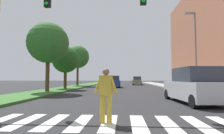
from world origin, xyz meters
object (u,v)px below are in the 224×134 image
tree_mid (48,43)px  sedan_midblock (114,82)px  tree_far (66,60)px  pedestrian_performer (106,93)px  sedan_distant (137,81)px  tree_distant (78,57)px  street_lamp_right (195,44)px  traffic_light_gantry (46,15)px  suv_crossing (194,86)px

tree_mid → sedan_midblock: tree_mid is taller
tree_far → sedan_midblock: tree_far is taller
pedestrian_performer → sedan_distant: (3.36, 31.47, -0.13)m
tree_distant → street_lamp_right: street_lamp_right is taller
pedestrian_performer → tree_mid: bearing=121.7°
tree_far → sedan_midblock: 8.70m
tree_distant → tree_mid: bearing=-87.0°
tree_far → traffic_light_gantry: (3.45, -13.20, 0.71)m
tree_distant → traffic_light_gantry: bearing=-79.1°
pedestrian_performer → sedan_midblock: size_ratio=0.37×
pedestrian_performer → sedan_distant: sedan_distant is taller
suv_crossing → sedan_distant: suv_crossing is taller
suv_crossing → sedan_midblock: bearing=107.7°
pedestrian_performer → suv_crossing: bearing=46.5°
tree_far → sedan_midblock: bearing=47.1°
suv_crossing → sedan_midblock: suv_crossing is taller
tree_distant → street_lamp_right: bearing=-41.6°
traffic_light_gantry → street_lamp_right: size_ratio=1.09×
tree_mid → sedan_midblock: bearing=62.5°
street_lamp_right → pedestrian_performer: size_ratio=4.44×
traffic_light_gantry → pedestrian_performer: (3.07, -2.35, -3.40)m
street_lamp_right → suv_crossing: size_ratio=1.58×
tree_mid → suv_crossing: 13.12m
suv_crossing → sedan_midblock: (-5.38, 16.87, -0.12)m
street_lamp_right → pedestrian_performer: street_lamp_right is taller
traffic_light_gantry → sedan_distant: (6.43, 29.12, -3.53)m
tree_mid → street_lamp_right: (13.81, 0.73, -0.12)m
tree_far → traffic_light_gantry: bearing=-75.4°
tree_distant → pedestrian_performer: size_ratio=4.05×
traffic_light_gantry → sedan_distant: traffic_light_gantry is taller
traffic_light_gantry → suv_crossing: (7.53, 2.36, -3.40)m
traffic_light_gantry → pedestrian_performer: traffic_light_gantry is taller
suv_crossing → sedan_midblock: size_ratio=1.04×
street_lamp_right → sedan_distant: size_ratio=1.75×
tree_far → suv_crossing: 15.66m
tree_far → street_lamp_right: bearing=-16.8°
tree_far → tree_distant: size_ratio=0.75×
tree_distant → sedan_distant: bearing=33.9°
traffic_light_gantry → suv_crossing: size_ratio=1.73×
traffic_light_gantry → street_lamp_right: 13.71m
tree_mid → sedan_midblock: size_ratio=1.43×
traffic_light_gantry → sedan_midblock: (2.15, 19.23, -3.53)m
sedan_midblock → street_lamp_right: bearing=-51.3°
suv_crossing → tree_distant: bearing=121.0°
street_lamp_right → sedan_midblock: size_ratio=1.64×
traffic_light_gantry → suv_crossing: 8.60m
tree_far → traffic_light_gantry: traffic_light_gantry is taller
tree_distant → suv_crossing: bearing=-59.0°
tree_mid → tree_distant: bearing=93.0°
tree_distant → traffic_light_gantry: 22.36m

